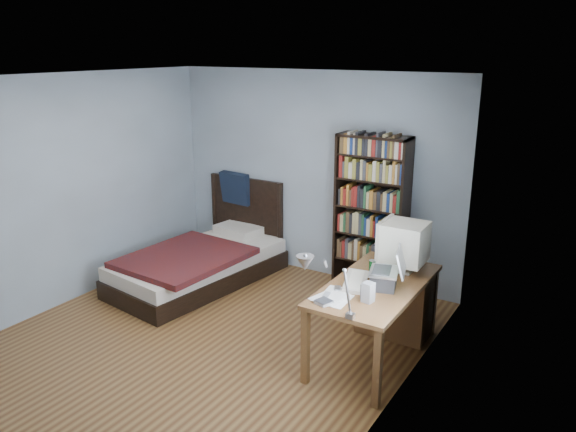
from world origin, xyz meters
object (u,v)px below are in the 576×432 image
object	(u,v)px
keyboard	(356,281)
speaker	(368,292)
crt_monitor	(402,243)
bookshelf	(371,215)
laptop	(386,276)
bed	(203,260)
desk	(391,299)
soda_can	(372,266)
desk_lamp	(313,269)

from	to	relation	value
keyboard	speaker	world-z (taller)	speaker
crt_monitor	speaker	distance (m)	0.83
bookshelf	laptop	bearing A→B (deg)	-61.93
speaker	bookshelf	bearing A→B (deg)	122.12
keyboard	bookshelf	bearing A→B (deg)	90.18
laptop	bed	distance (m)	2.72
desk	keyboard	size ratio (longest dim) A/B	3.06
laptop	soda_can	xyz separation A→B (m)	(-0.24, 0.28, -0.05)
laptop	desk_lamp	size ratio (longest dim) A/B	0.60
crt_monitor	laptop	xyz separation A→B (m)	(0.03, -0.48, -0.16)
bookshelf	bed	xyz separation A→B (m)	(-1.84, -0.81, -0.67)
laptop	bookshelf	xyz separation A→B (m)	(-0.75, 1.41, 0.08)
desk_lamp	bed	xyz separation A→B (m)	(-2.45, 1.67, -1.00)
desk	bed	bearing A→B (deg)	176.50
desk	keyboard	distance (m)	0.61
bookshelf	bed	distance (m)	2.11
crt_monitor	desk_lamp	bearing A→B (deg)	-93.92
laptop	bookshelf	distance (m)	1.60
keyboard	bed	size ratio (longest dim) A/B	0.22
speaker	bed	distance (m)	2.79
desk	crt_monitor	bearing A→B (deg)	19.85
desk	speaker	bearing A→B (deg)	-83.71
speaker	bookshelf	distance (m)	1.90
laptop	bed	xyz separation A→B (m)	(-2.59, 0.60, -0.59)
laptop	bookshelf	world-z (taller)	bookshelf
speaker	soda_can	world-z (taller)	speaker
desk_lamp	keyboard	xyz separation A→B (m)	(-0.12, 1.03, -0.50)
soda_can	desk	bearing A→B (deg)	50.38
crt_monitor	speaker	xyz separation A→B (m)	(0.02, -0.81, -0.18)
desk	desk_lamp	bearing A→B (deg)	-91.36
desk_lamp	laptop	bearing A→B (deg)	82.53
keyboard	bookshelf	size ratio (longest dim) A/B	0.27
desk	keyboard	bearing A→B (deg)	-108.28
laptop	bed	bearing A→B (deg)	166.88
keyboard	soda_can	size ratio (longest dim) A/B	4.28
laptop	speaker	distance (m)	0.33
laptop	speaker	bearing A→B (deg)	-92.89
soda_can	bookshelf	distance (m)	1.25
desk	laptop	bearing A→B (deg)	-77.12
bed	speaker	bearing A→B (deg)	-20.00
desk	bed	xyz separation A→B (m)	(-2.49, 0.15, -0.16)
desk_lamp	bookshelf	distance (m)	2.57
speaker	soda_can	xyz separation A→B (m)	(-0.23, 0.61, -0.03)
crt_monitor	laptop	world-z (taller)	crt_monitor
crt_monitor	keyboard	bearing A→B (deg)	-114.22
soda_can	bookshelf	world-z (taller)	bookshelf
desk_lamp	bed	world-z (taller)	desk_lamp
desk	bookshelf	world-z (taller)	bookshelf
desk	laptop	xyz separation A→B (m)	(0.10, -0.45, 0.43)
desk	speaker	size ratio (longest dim) A/B	8.72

